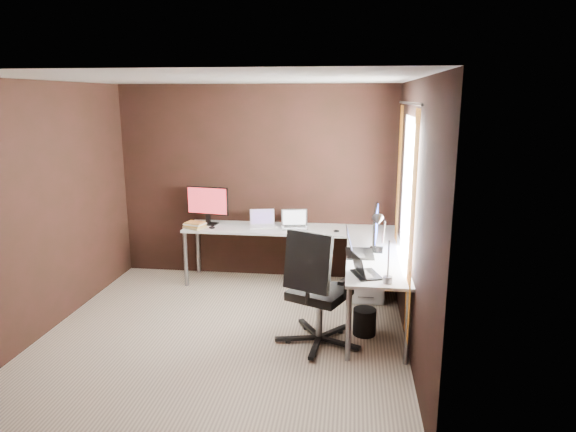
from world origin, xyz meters
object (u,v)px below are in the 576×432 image
object	(u,v)px
drawer_pedestal	(366,273)
laptop_black_big	(356,249)
wastebasket	(364,322)
laptop_silver	(294,224)
monitor_right	(376,226)
book_stack	(195,225)
laptop_black_small	(363,271)
laptop_white	(262,223)
office_chair	(317,311)
desk_lamp	(381,240)
monitor_left	(208,203)

from	to	relation	value
drawer_pedestal	laptop_black_big	bearing A→B (deg)	-101.62
wastebasket	laptop_silver	bearing A→B (deg)	122.04
monitor_right	book_stack	bearing A→B (deg)	77.48
laptop_black_small	book_stack	world-z (taller)	laptop_black_small
laptop_silver	laptop_black_small	bearing A→B (deg)	-73.11
laptop_white	laptop_black_big	xyz separation A→B (m)	(1.18, -1.05, 0.01)
office_chair	wastebasket	bearing A→B (deg)	53.80
laptop_white	office_chair	world-z (taller)	office_chair
laptop_silver	laptop_black_small	distance (m)	1.89
monitor_right	laptop_black_small	distance (m)	0.87
laptop_silver	laptop_white	bearing A→B (deg)	168.51
drawer_pedestal	laptop_white	distance (m)	1.45
drawer_pedestal	laptop_white	bearing A→B (deg)	163.08
monitor_right	laptop_black_small	world-z (taller)	monitor_right
laptop_black_big	wastebasket	world-z (taller)	laptop_black_big
monitor_right	desk_lamp	distance (m)	0.94
laptop_black_big	desk_lamp	bearing A→B (deg)	-166.91
laptop_white	laptop_black_big	world-z (taller)	laptop_black_big
laptop_white	laptop_silver	bearing A→B (deg)	-13.85
drawer_pedestal	book_stack	world-z (taller)	book_stack
laptop_silver	office_chair	bearing A→B (deg)	-85.38
laptop_black_big	office_chair	xyz separation A→B (m)	(-0.36, -0.62, -0.45)
office_chair	monitor_right	bearing A→B (deg)	78.74
drawer_pedestal	laptop_white	size ratio (longest dim) A/B	1.72
monitor_left	monitor_right	bearing A→B (deg)	-14.37
book_stack	desk_lamp	size ratio (longest dim) A/B	0.50
monitor_left	office_chair	size ratio (longest dim) A/B	0.48
drawer_pedestal	laptop_silver	bearing A→B (deg)	156.91
monitor_right	laptop_black_big	size ratio (longest dim) A/B	1.38
book_stack	wastebasket	size ratio (longest dim) A/B	1.14
desk_lamp	laptop_black_big	bearing A→B (deg)	90.11
drawer_pedestal	book_stack	xyz separation A→B (m)	(-2.14, 0.20, 0.47)
laptop_black_big	wastebasket	size ratio (longest dim) A/B	1.57
monitor_left	book_stack	size ratio (longest dim) A/B	1.84
laptop_black_big	laptop_silver	bearing A→B (deg)	34.21
monitor_left	monitor_right	xyz separation A→B (m)	(2.10, -0.91, -0.01)
wastebasket	office_chair	bearing A→B (deg)	-150.33
monitor_left	desk_lamp	distance (m)	2.80
drawer_pedestal	monitor_right	bearing A→B (deg)	-82.05
desk_lamp	monitor_left	bearing A→B (deg)	123.56
monitor_left	desk_lamp	size ratio (longest dim) A/B	0.93
laptop_black_small	office_chair	size ratio (longest dim) A/B	0.31
drawer_pedestal	monitor_left	xyz separation A→B (m)	(-2.03, 0.43, 0.70)
monitor_left	laptop_silver	size ratio (longest dim) A/B	1.54
book_stack	laptop_white	bearing A→B (deg)	13.54
laptop_black_big	laptop_black_small	bearing A→B (deg)	-176.52
laptop_black_small	monitor_right	bearing A→B (deg)	-27.66
laptop_black_small	office_chair	xyz separation A→B (m)	(-0.42, 0.04, -0.44)
monitor_left	office_chair	bearing A→B (deg)	-38.67
monitor_left	drawer_pedestal	bearing A→B (deg)	-2.81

